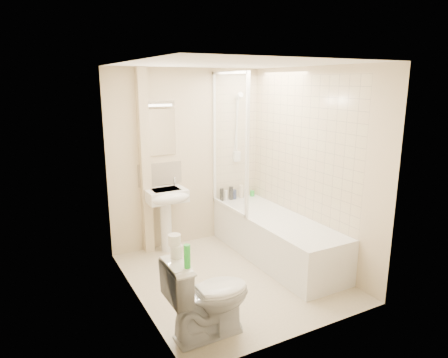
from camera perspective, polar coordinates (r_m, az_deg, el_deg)
floor at (r=4.81m, az=1.17°, el=-13.79°), size 2.50×2.50×0.00m
wall_back at (r=5.48m, az=-5.20°, el=2.95°), size 2.20×0.02×2.40m
wall_left at (r=3.97m, az=-12.71°, el=-1.50°), size 0.02×2.50×2.40m
wall_right at (r=5.00m, az=12.29°, el=1.64°), size 0.02×2.50×2.40m
ceiling at (r=4.26m, az=1.34°, el=16.14°), size 2.20×2.50×0.02m
tile_back at (r=5.76m, az=1.71°, el=5.80°), size 0.70×0.01×1.75m
tile_right at (r=5.11m, az=10.87°, el=4.52°), size 0.01×2.10×1.75m
pipe_boxing at (r=5.22m, az=-11.21°, el=2.19°), size 0.12×0.12×2.40m
splashback at (r=5.36m, az=-9.10°, el=0.74°), size 0.60×0.02×0.30m
mirror at (r=5.27m, az=-9.32°, el=6.57°), size 0.46×0.01×0.60m
strip_light at (r=5.21m, az=-9.40°, el=10.58°), size 0.42×0.07×0.07m
bathtub at (r=5.21m, az=7.37°, el=-8.16°), size 0.70×2.10×0.55m
shower_screen at (r=5.21m, az=0.78°, el=5.23°), size 0.04×0.92×1.80m
shower_fixture at (r=5.71m, az=1.92°, el=6.94°), size 0.10×0.16×0.99m
pedestal_sink at (r=5.24m, az=-8.14°, el=-3.36°), size 0.51×0.47×0.98m
bottle_black_a at (r=5.73m, az=-0.34°, el=-2.26°), size 0.05×0.05×0.18m
bottle_white_a at (r=5.77m, az=0.27°, el=-2.33°), size 0.05×0.05×0.15m
bottle_black_b at (r=5.80m, az=1.01°, el=-2.03°), size 0.06×0.06×0.19m
bottle_blue at (r=5.83m, az=1.50°, el=-2.19°), size 0.06×0.06×0.14m
bottle_cream at (r=5.88m, az=2.47°, el=-1.80°), size 0.06×0.06×0.19m
bottle_white_b at (r=5.93m, az=3.09°, el=-1.97°), size 0.05×0.05×0.14m
bottle_green at (r=5.99m, az=4.07°, el=-2.06°), size 0.06×0.06×0.08m
toilet at (r=3.67m, az=-2.23°, el=-16.31°), size 0.44×0.76×0.77m
toilet_roll_lower at (r=3.45m, az=-6.80°, el=-10.23°), size 0.11×0.11×0.11m
toilet_roll_upper at (r=3.42m, az=-7.09°, el=-8.62°), size 0.11×0.11×0.09m
green_bottle at (r=3.24m, az=-5.29°, el=-10.94°), size 0.05×0.05×0.20m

